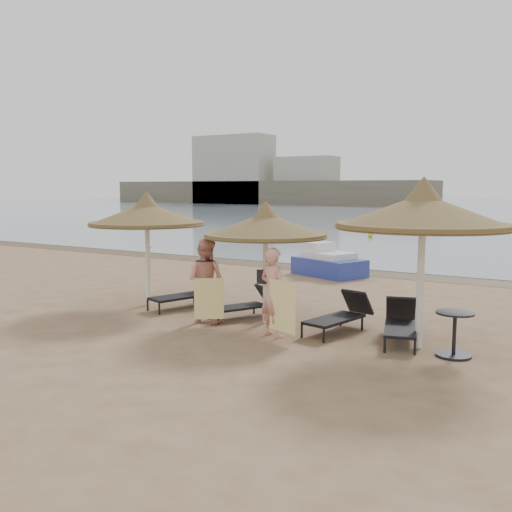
{
  "coord_description": "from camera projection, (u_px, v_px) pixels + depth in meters",
  "views": [
    {
      "loc": [
        6.61,
        -9.9,
        3.06
      ],
      "look_at": [
        -0.1,
        1.2,
        1.48
      ],
      "focal_mm": 40.0,
      "sensor_mm": 36.0,
      "label": 1
    }
  ],
  "objects": [
    {
      "name": "lounger_near_right",
      "position": [
        341.0,
        314.0,
        12.08
      ],
      "size": [
        0.97,
        1.92,
        0.82
      ],
      "rotation": [
        0.0,
        0.0,
        -0.21
      ],
      "color": "black",
      "rests_on": "ground"
    },
    {
      "name": "person_left",
      "position": [
        205.0,
        274.0,
        12.86
      ],
      "size": [
        1.05,
        0.72,
        2.2
      ],
      "primitive_type": "imported",
      "rotation": [
        0.0,
        0.0,
        3.21
      ],
      "color": "#E0957D",
      "rests_on": "ground"
    },
    {
      "name": "person_right",
      "position": [
        273.0,
        285.0,
        11.57
      ],
      "size": [
        1.12,
        0.89,
        2.14
      ],
      "primitive_type": "imported",
      "rotation": [
        0.0,
        0.0,
        2.86
      ],
      "color": "#E0957D",
      "rests_on": "ground"
    },
    {
      "name": "palapa_left",
      "position": [
        147.0,
        215.0,
        14.58
      ],
      "size": [
        2.98,
        2.98,
        2.95
      ],
      "rotation": [
        0.0,
        0.0,
        0.18
      ],
      "color": "white",
      "rests_on": "ground"
    },
    {
      "name": "towel_left",
      "position": [
        209.0,
        299.0,
        12.44
      ],
      "size": [
        0.54,
        0.39,
        0.91
      ],
      "rotation": [
        0.0,
        0.0,
        0.62
      ],
      "color": "yellow",
      "rests_on": "ground"
    },
    {
      "name": "lounger_far_left",
      "position": [
        187.0,
        293.0,
        14.5
      ],
      "size": [
        1.15,
        1.94,
        0.82
      ],
      "rotation": [
        0.0,
        0.0,
        -0.32
      ],
      "color": "black",
      "rests_on": "ground"
    },
    {
      "name": "lounger_near_left",
      "position": [
        247.0,
        304.0,
        13.38
      ],
      "size": [
        1.23,
        1.69,
        0.73
      ],
      "rotation": [
        0.0,
        0.0,
        -0.48
      ],
      "color": "black",
      "rests_on": "ground"
    },
    {
      "name": "wet_sand_strip",
      "position": [
        378.0,
        273.0,
        20.16
      ],
      "size": [
        200.0,
        1.6,
        0.01
      ],
      "primitive_type": "cube",
      "color": "brown",
      "rests_on": "ground"
    },
    {
      "name": "far_shore",
      "position": [
        370.0,
        187.0,
        90.81
      ],
      "size": [
        150.0,
        54.8,
        12.0
      ],
      "color": "#6C6149",
      "rests_on": "ground"
    },
    {
      "name": "palapa_center",
      "position": [
        266.0,
        226.0,
        12.67
      ],
      "size": [
        2.78,
        2.78,
        2.76
      ],
      "rotation": [
        0.0,
        0.0,
        -0.14
      ],
      "color": "white",
      "rests_on": "ground"
    },
    {
      "name": "bag_dark",
      "position": [
        262.0,
        277.0,
        12.67
      ],
      "size": [
        0.23,
        0.15,
        0.32
      ],
      "rotation": [
        0.0,
        0.0,
        0.39
      ],
      "color": "black",
      "rests_on": "ground"
    },
    {
      "name": "buoy_left",
      "position": [
        370.0,
        235.0,
        34.26
      ],
      "size": [
        0.32,
        0.32,
        0.32
      ],
      "primitive_type": "sphere",
      "color": "gold",
      "rests_on": "ground"
    },
    {
      "name": "pedal_boat",
      "position": [
        329.0,
        263.0,
        19.7
      ],
      "size": [
        2.77,
        2.21,
        1.12
      ],
      "rotation": [
        0.0,
        0.0,
        -0.37
      ],
      "color": "#283795",
      "rests_on": "ground"
    },
    {
      "name": "lounger_far_right",
      "position": [
        400.0,
        323.0,
        11.38
      ],
      "size": [
        1.08,
        1.88,
        0.8
      ],
      "rotation": [
        0.0,
        0.0,
        0.29
      ],
      "color": "black",
      "rests_on": "ground"
    },
    {
      "name": "palapa_right",
      "position": [
        423.0,
        212.0,
        10.59
      ],
      "size": [
        3.28,
        3.28,
        3.25
      ],
      "rotation": [
        0.0,
        0.0,
        0.16
      ],
      "color": "white",
      "rests_on": "ground"
    },
    {
      "name": "side_table",
      "position": [
        454.0,
        336.0,
        10.29
      ],
      "size": [
        0.68,
        0.68,
        0.82
      ],
      "rotation": [
        0.0,
        0.0,
        0.08
      ],
      "color": "black",
      "rests_on": "ground"
    },
    {
      "name": "ground",
      "position": [
        231.0,
        331.0,
        12.17
      ],
      "size": [
        160.0,
        160.0,
        0.0
      ],
      "primitive_type": "plane",
      "color": "#8D6E51",
      "rests_on": "ground"
    },
    {
      "name": "bag_patterned",
      "position": [
        269.0,
        269.0,
        12.95
      ],
      "size": [
        0.3,
        0.19,
        0.36
      ],
      "rotation": [
        0.0,
        0.0,
        0.35
      ],
      "color": "white",
      "rests_on": "ground"
    },
    {
      "name": "towel_right",
      "position": [
        282.0,
        306.0,
        11.23
      ],
      "size": [
        0.71,
        0.24,
        1.03
      ],
      "rotation": [
        0.0,
        0.0,
        -0.31
      ],
      "color": "yellow",
      "rests_on": "ground"
    }
  ]
}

